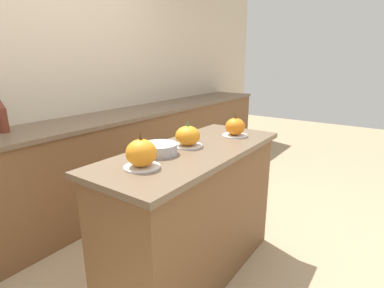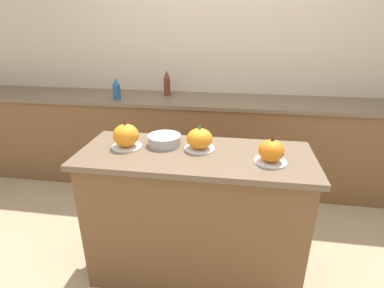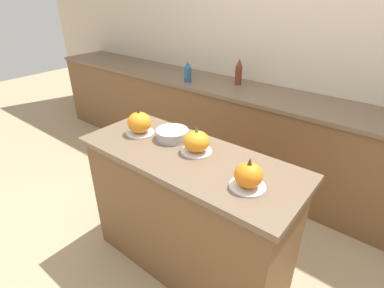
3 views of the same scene
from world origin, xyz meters
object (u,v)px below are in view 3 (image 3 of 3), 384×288
(pumpkin_cake_left, at_px, (139,123))
(bottle_tall, at_px, (239,72))
(pumpkin_cake_center, at_px, (197,142))
(bottle_short, at_px, (188,72))
(mixing_bowl, at_px, (172,134))
(pumpkin_cake_right, at_px, (248,176))

(pumpkin_cake_left, xyz_separation_m, bottle_tall, (-0.06, 1.35, 0.06))
(pumpkin_cake_center, bearing_deg, bottle_tall, 111.05)
(pumpkin_cake_center, distance_m, bottle_short, 1.44)
(pumpkin_cake_left, distance_m, bottle_tall, 1.36)
(pumpkin_cake_center, height_order, bottle_short, bottle_short)
(pumpkin_cake_left, distance_m, bottle_short, 1.23)
(pumpkin_cake_center, bearing_deg, bottle_short, 131.46)
(mixing_bowl, bearing_deg, pumpkin_cake_right, -13.87)
(pumpkin_cake_left, relative_size, pumpkin_cake_right, 1.03)
(pumpkin_cake_right, bearing_deg, mixing_bowl, 166.13)
(pumpkin_cake_left, bearing_deg, pumpkin_cake_center, 4.78)
(bottle_short, bearing_deg, bottle_tall, 27.57)
(pumpkin_cake_center, height_order, bottle_tall, bottle_tall)
(pumpkin_cake_left, distance_m, mixing_bowl, 0.24)
(pumpkin_cake_center, relative_size, bottle_tall, 0.73)
(pumpkin_cake_center, bearing_deg, mixing_bowl, 170.49)
(pumpkin_cake_left, bearing_deg, pumpkin_cake_right, -5.46)
(pumpkin_cake_left, height_order, bottle_tall, bottle_tall)
(pumpkin_cake_right, xyz_separation_m, bottle_short, (-1.37, 1.20, 0.04))
(bottle_short, bearing_deg, pumpkin_cake_left, -65.67)
(bottle_tall, bearing_deg, bottle_short, -152.43)
(pumpkin_cake_left, relative_size, bottle_tall, 0.73)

